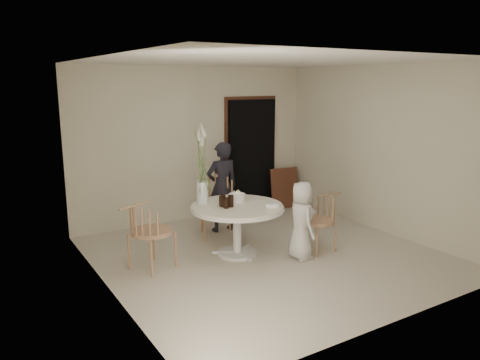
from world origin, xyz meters
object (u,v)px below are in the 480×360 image
table (237,213)px  chair_far (216,195)px  chair_right (323,214)px  flower_vase (202,175)px  boy (301,220)px  girl (222,187)px  chair_left (144,227)px  birthday_cake (237,198)px

table → chair_far: bearing=77.9°
table → chair_right: bearing=-21.6°
flower_vase → boy: bearing=-42.1°
chair_right → flower_vase: 1.86m
chair_right → boy: 0.51m
girl → chair_left: bearing=33.4°
birthday_cake → flower_vase: (-0.47, 0.19, 0.35)m
table → girl: girl is taller
boy → girl: bearing=23.5°
chair_right → chair_left: chair_left is taller
table → boy: (0.69, -0.58, -0.07)m
chair_left → chair_far: bearing=-81.7°
boy → flower_vase: bearing=60.2°
chair_far → girl: size_ratio=0.67×
girl → flower_vase: size_ratio=1.28×
girl → chair_far: bearing=30.6°
chair_left → girl: (1.70, 0.96, 0.14)m
table → chair_left: 1.34m
chair_far → chair_left: 1.79m
chair_left → girl: size_ratio=0.63×
chair_right → birthday_cake: bearing=-125.1°
chair_right → flower_vase: bearing=-122.6°
boy → chair_left: bearing=83.4°
chair_far → chair_left: chair_far is taller
birthday_cake → table: bearing=-120.7°
girl → boy: bearing=105.3°
girl → birthday_cake: girl is taller
chair_left → flower_vase: (0.98, 0.25, 0.53)m
chair_right → girl: 1.76m
girl → birthday_cake: 0.93m
chair_right → boy: size_ratio=0.76×
boy → flower_vase: 1.53m
birthday_cake → boy: bearing=-52.6°
birthday_cake → flower_vase: bearing=158.0°
birthday_cake → chair_right: bearing=-31.0°
table → chair_left: chair_left is taller
chair_right → chair_left: size_ratio=0.88×
girl → chair_right: bearing=122.3°
table → flower_vase: bearing=134.5°
chair_far → birthday_cake: bearing=-74.6°
birthday_cake → girl: bearing=74.1°
chair_far → boy: size_ratio=0.91×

